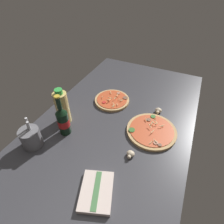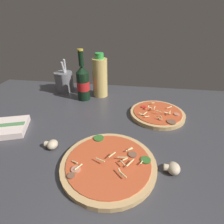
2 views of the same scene
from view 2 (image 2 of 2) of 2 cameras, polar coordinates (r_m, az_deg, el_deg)
The scene contains 9 objects.
counter_slab at distance 73.21cm, azimuth 0.58°, elevation -4.98°, with size 160.00×90.00×2.50cm.
pizza_near at distance 54.57cm, azimuth -1.13°, elevation -16.55°, with size 28.56×28.56×3.79cm.
pizza_far at distance 80.89cm, azimuth 14.56°, elevation -0.53°, with size 23.99×23.99×4.18cm.
beer_bottle at distance 91.94cm, azimuth -9.47°, elevation 9.47°, with size 6.46×6.46×25.71cm.
oil_bottle at distance 95.02cm, azimuth -3.94°, elevation 11.31°, with size 7.87×7.87×22.99cm.
mushroom_left at distance 63.63cm, azimuth -19.05°, elevation -9.97°, with size 4.37×4.16×2.91cm.
mushroom_right at distance 55.44cm, azimuth 19.21°, elevation -16.93°, with size 4.57×4.35×3.05cm.
utensil_crock at distance 107.22cm, azimuth -15.35°, elevation 9.70°, with size 10.28×10.28×18.30cm.
dish_towel at distance 80.68cm, azimuth -32.19°, elevation -4.46°, with size 21.27×18.57×2.56cm.
Camera 2 is at (8.35, -59.69, 42.80)cm, focal length 28.00 mm.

